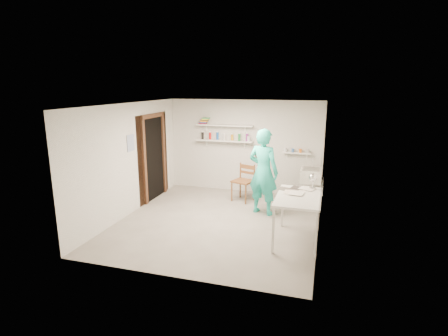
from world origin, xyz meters
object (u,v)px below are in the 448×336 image
(desk_lamp, at_px, (313,178))
(belfast_sink, at_px, (311,175))
(wooden_chair, at_px, (243,181))
(wall_clock, at_px, (262,156))
(work_table, at_px, (298,219))
(man, at_px, (263,172))

(desk_lamp, bearing_deg, belfast_sink, 93.50)
(wooden_chair, height_order, desk_lamp, desk_lamp)
(belfast_sink, relative_size, desk_lamp, 3.73)
(wooden_chair, xyz_separation_m, desk_lamp, (1.68, -1.41, 0.58))
(wooden_chair, bearing_deg, wall_clock, -23.07)
(work_table, bearing_deg, wooden_chair, 127.29)
(belfast_sink, xyz_separation_m, man, (-0.97, -0.96, 0.24))
(belfast_sink, bearing_deg, desk_lamp, -86.50)
(man, xyz_separation_m, work_table, (0.86, -1.22, -0.51))
(work_table, relative_size, desk_lamp, 8.00)
(wall_clock, distance_m, wooden_chair, 1.06)
(man, height_order, desk_lamp, man)
(wall_clock, height_order, work_table, wall_clock)
(man, bearing_deg, wall_clock, -54.88)
(belfast_sink, xyz_separation_m, desk_lamp, (0.10, -1.67, 0.38))
(wall_clock, relative_size, wooden_chair, 0.34)
(belfast_sink, xyz_separation_m, wooden_chair, (-1.58, -0.26, -0.21))
(work_table, bearing_deg, man, 125.00)
(wall_clock, xyz_separation_m, wooden_chair, (-0.55, 0.50, -0.76))
(belfast_sink, height_order, wall_clock, wall_clock)
(man, relative_size, wall_clock, 5.56)
(wall_clock, bearing_deg, work_table, -39.66)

